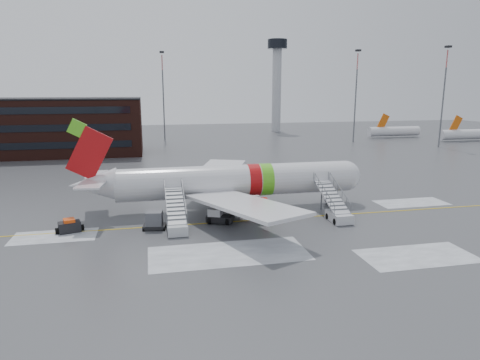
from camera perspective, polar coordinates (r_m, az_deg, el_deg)
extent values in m
plane|color=#494C4F|center=(48.83, 3.26, -4.93)|extent=(260.00, 260.00, 0.00)
cylinder|color=silver|center=(51.10, -0.47, -0.09)|extent=(28.00, 3.80, 3.80)
sphere|color=silver|center=(55.57, 13.82, 0.55)|extent=(3.80, 3.80, 3.80)
cube|color=black|center=(55.94, 14.81, 1.10)|extent=(1.09, 1.60, 0.97)
cone|color=silver|center=(50.45, -19.04, -0.63)|extent=(5.20, 3.72, 3.72)
cube|color=#AF0D10|center=(49.84, -19.43, 3.35)|extent=(5.27, 0.30, 6.09)
cube|color=#5AC71F|center=(49.68, -20.92, 6.47)|extent=(2.16, 0.26, 2.16)
cube|color=silver|center=(52.83, -18.55, 0.68)|extent=(3.07, 4.85, 0.18)
cube|color=silver|center=(47.77, -19.21, -0.53)|extent=(3.07, 4.85, 0.18)
cube|color=silver|center=(59.24, -3.07, 1.00)|extent=(10.72, 15.97, 1.13)
cube|color=silver|center=(42.96, 0.51, -3.27)|extent=(10.72, 15.97, 1.13)
cylinder|color=silver|center=(56.59, -1.03, -0.91)|extent=(3.40, 2.10, 2.10)
cylinder|color=silver|center=(46.75, 1.42, -3.72)|extent=(3.40, 2.10, 2.10)
cylinder|color=#595B60|center=(55.31, 11.82, -2.17)|extent=(0.20, 0.20, 1.80)
cylinder|color=black|center=(55.42, 11.80, -2.62)|extent=(0.90, 0.56, 0.90)
cylinder|color=black|center=(54.01, -1.50, -2.75)|extent=(0.90, 0.56, 0.90)
cylinder|color=black|center=(49.47, -0.47, -4.14)|extent=(0.90, 0.56, 0.90)
cube|color=silver|center=(48.19, 13.08, -4.79)|extent=(2.00, 3.20, 1.00)
cube|color=silver|center=(49.58, 12.15, -2.26)|extent=(1.90, 5.87, 2.52)
cube|color=silver|center=(52.26, 10.74, -0.14)|extent=(1.90, 1.40, 0.15)
cylinder|color=#595B60|center=(52.28, 10.83, -2.05)|extent=(0.16, 0.16, 3.40)
cylinder|color=black|center=(47.01, 12.58, -5.45)|extent=(0.25, 0.70, 0.70)
cylinder|color=black|center=(49.49, 13.52, -4.61)|extent=(0.25, 0.70, 0.70)
cube|color=#B3B6BB|center=(43.90, -8.40, -6.27)|extent=(2.00, 3.20, 1.00)
cube|color=#B3B6BB|center=(45.42, -8.64, -3.44)|extent=(1.90, 5.87, 2.52)
cube|color=#B3B6BB|center=(48.33, -8.93, -1.07)|extent=(1.90, 1.40, 0.15)
cylinder|color=#595B60|center=(48.35, -8.84, -3.14)|extent=(0.16, 0.16, 3.40)
cylinder|color=black|center=(42.98, -9.51, -7.00)|extent=(0.25, 0.70, 0.70)
cylinder|color=black|center=(44.97, -7.33, -6.06)|extent=(0.25, 0.70, 0.70)
cube|color=black|center=(46.67, -2.71, -5.17)|extent=(3.13, 2.46, 0.69)
cube|color=silver|center=(46.59, -3.31, -4.32)|extent=(1.82, 1.82, 0.89)
cube|color=black|center=(46.49, -3.32, -3.91)|extent=(1.60, 1.65, 0.15)
cylinder|color=black|center=(46.30, -4.11, -5.46)|extent=(0.55, 0.75, 0.69)
cylinder|color=black|center=(45.84, -1.71, -5.61)|extent=(0.55, 0.75, 0.69)
cylinder|color=black|center=(47.58, -3.67, -4.97)|extent=(0.55, 0.75, 0.69)
cylinder|color=black|center=(47.13, -1.33, -5.11)|extent=(0.55, 0.75, 0.69)
cube|color=black|center=(45.59, -11.33, -6.07)|extent=(2.50, 1.96, 0.36)
cube|color=#53555A|center=(45.34, -11.37, -5.07)|extent=(1.86, 1.77, 1.56)
cylinder|color=black|center=(44.94, -12.64, -6.54)|extent=(0.23, 0.34, 0.31)
cylinder|color=black|center=(46.33, -10.05, -5.85)|extent=(0.23, 0.34, 0.31)
cube|color=black|center=(46.85, -21.77, -5.82)|extent=(2.36, 1.79, 1.05)
cube|color=#EC460D|center=(46.67, -21.83, -5.08)|extent=(1.32, 1.40, 0.42)
cylinder|color=black|center=(47.08, -22.76, -6.15)|extent=(1.18, 0.89, 0.63)
cylinder|color=black|center=(46.78, -20.74, -6.09)|extent=(1.18, 0.89, 0.63)
cylinder|color=#B2B5BA|center=(146.29, 4.90, 11.95)|extent=(3.00, 3.00, 28.00)
cylinder|color=black|center=(146.98, 5.01, 17.61)|extent=(6.40, 6.40, 3.00)
cylinder|color=#595B60|center=(120.15, 15.10, 9.46)|extent=(0.36, 0.36, 19.20)
cylinder|color=#CC7272|center=(120.25, 15.41, 14.95)|extent=(0.32, 0.32, 4.32)
cube|color=black|center=(120.45, 15.49, 16.31)|extent=(1.20, 1.20, 0.50)
cylinder|color=#595B60|center=(123.17, -10.14, 9.74)|extent=(0.36, 0.36, 19.20)
cylinder|color=#CC7272|center=(123.27, -10.35, 15.10)|extent=(0.32, 0.32, 4.32)
cube|color=black|center=(123.46, -10.40, 16.43)|extent=(1.20, 1.20, 0.50)
cylinder|color=#595B60|center=(116.77, 25.36, 8.66)|extent=(0.36, 0.36, 19.20)
cylinder|color=#CC7272|center=(116.87, 25.88, 14.29)|extent=(0.32, 0.32, 4.32)
cube|color=black|center=(117.08, 26.02, 15.69)|extent=(1.20, 1.20, 0.50)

